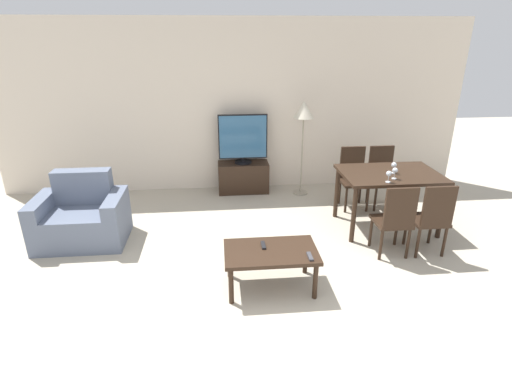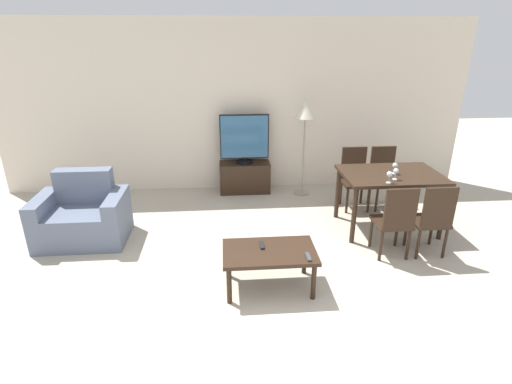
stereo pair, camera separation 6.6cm
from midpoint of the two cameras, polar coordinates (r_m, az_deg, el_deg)
The scene contains 17 objects.
ground_plane at distance 3.62m, azimuth -0.28°, elevation -21.21°, with size 18.00×18.00×0.00m, color #B2A893.
wall_back at distance 6.54m, azimuth -3.41°, elevation 11.97°, with size 7.54×0.06×2.70m.
armchair at distance 5.48m, azimuth -23.92°, elevation -3.45°, with size 1.07×0.75×0.86m.
tv_stand at distance 6.58m, azimuth -2.11°, elevation 2.12°, with size 0.82×0.37×0.50m.
tv at distance 6.39m, azimuth -2.19°, elevation 7.59°, with size 0.78×0.27×0.79m.
coffee_table at distance 4.08m, azimuth 1.66°, elevation -8.98°, with size 0.94×0.57×0.44m.
dining_table at distance 5.49m, azimuth 18.19°, elevation 1.70°, with size 1.27×0.87×0.78m.
dining_chair_near at distance 4.84m, azimuth 18.86°, elevation -3.55°, with size 0.40×0.40×0.90m.
dining_chair_far at distance 6.28m, azimuth 17.26°, elevation 2.47°, with size 0.40×0.40×0.90m.
dining_chair_near_right at distance 5.04m, azimuth 23.48°, elevation -3.23°, with size 0.40×0.40×0.90m.
dining_chair_far_left at distance 6.12m, azimuth 13.42°, elevation 2.38°, with size 0.40×0.40×0.90m.
floor_lamp at distance 6.25m, azimuth 6.52°, elevation 10.87°, with size 0.31×0.31×1.51m.
remote_primary at distance 4.12m, azimuth 0.59°, elevation -7.60°, with size 0.04×0.15×0.02m.
remote_secondary at distance 3.96m, azimuth 7.23°, elevation -9.12°, with size 0.04×0.15×0.02m.
wine_glass_left at distance 5.42m, azimuth 18.78°, elevation 3.59°, with size 0.07×0.07×0.15m.
wine_glass_center at distance 5.20m, azimuth 18.90°, elevation 2.84°, with size 0.07×0.07×0.15m.
wine_glass_right at distance 5.06m, azimuth 18.10°, elevation 2.40°, with size 0.07×0.07×0.15m.
Camera 1 is at (-0.27, -2.63, 2.48)m, focal length 28.00 mm.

